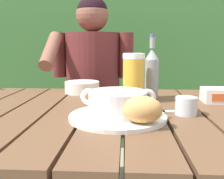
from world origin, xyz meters
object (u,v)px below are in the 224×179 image
at_px(diner_bowl, 82,87).
at_px(soup_bowl, 118,102).
at_px(chair_near_diner, 97,119).
at_px(butter_tub, 219,95).
at_px(serving_plate, 118,116).
at_px(person_eating, 92,86).
at_px(beer_glass, 133,78).
at_px(beer_bottle, 152,72).
at_px(bread_roll, 143,110).
at_px(water_glass_small, 186,106).
at_px(table_knife, 163,111).

bearing_deg(diner_bowl, soup_bowl, -66.98).
bearing_deg(chair_near_diner, soup_bowl, -79.58).
xyz_separation_m(chair_near_diner, diner_bowl, (0.00, -0.55, 0.31)).
bearing_deg(butter_tub, serving_plate, -147.07).
relative_size(chair_near_diner, person_eating, 0.78).
bearing_deg(serving_plate, beer_glass, 77.62).
xyz_separation_m(person_eating, beer_glass, (0.23, -0.53, 0.12)).
height_order(chair_near_diner, beer_bottle, beer_bottle).
bearing_deg(beer_glass, beer_bottle, 44.59).
distance_m(person_eating, butter_tub, 0.77).
relative_size(chair_near_diner, bread_roll, 8.82).
bearing_deg(beer_glass, soup_bowl, -102.38).
height_order(water_glass_small, butter_tub, water_glass_small).
height_order(serving_plate, bread_roll, bread_roll).
distance_m(serving_plate, beer_bottle, 0.35).
height_order(soup_bowl, water_glass_small, soup_bowl).
bearing_deg(bread_roll, beer_glass, 92.87).
bearing_deg(bread_roll, diner_bowl, 116.28).
bearing_deg(person_eating, diner_bowl, -89.55).
relative_size(butter_tub, diner_bowl, 0.78).
bearing_deg(serving_plate, diner_bowl, 113.02).
xyz_separation_m(water_glass_small, table_knife, (-0.07, 0.02, -0.02)).
bearing_deg(beer_glass, person_eating, 113.62).
xyz_separation_m(beer_bottle, butter_tub, (0.25, -0.06, -0.08)).
bearing_deg(diner_bowl, beer_glass, -38.24).
relative_size(bread_roll, water_glass_small, 1.63).
bearing_deg(serving_plate, water_glass_small, 14.59).
height_order(soup_bowl, diner_bowl, soup_bowl).
distance_m(water_glass_small, butter_tub, 0.25).
height_order(person_eating, water_glass_small, person_eating).
bearing_deg(soup_bowl, serving_plate, 104.04).
xyz_separation_m(chair_near_diner, soup_bowl, (0.18, -0.96, 0.34)).
relative_size(water_glass_small, butter_tub, 0.55).
xyz_separation_m(chair_near_diner, beer_glass, (0.23, -0.73, 0.38)).
bearing_deg(beer_bottle, water_glass_small, -71.64).
bearing_deg(soup_bowl, diner_bowl, 113.02).
bearing_deg(butter_tub, chair_near_diner, 127.86).
bearing_deg(water_glass_small, chair_near_diner, 113.21).
distance_m(soup_bowl, beer_glass, 0.25).
xyz_separation_m(serving_plate, beer_bottle, (0.13, 0.31, 0.10)).
distance_m(person_eating, table_knife, 0.76).
relative_size(chair_near_diner, beer_glass, 5.30).
bearing_deg(soup_bowl, chair_near_diner, 100.42).
bearing_deg(chair_near_diner, serving_plate, -79.58).
xyz_separation_m(serving_plate, diner_bowl, (-0.18, 0.42, 0.02)).
bearing_deg(soup_bowl, beer_glass, 77.62).
bearing_deg(table_knife, diner_bowl, 133.12).
relative_size(serving_plate, beer_bottle, 1.11).
xyz_separation_m(butter_tub, diner_bowl, (-0.56, 0.17, -0.00)).
distance_m(serving_plate, diner_bowl, 0.45).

